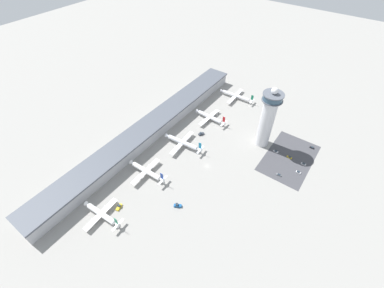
% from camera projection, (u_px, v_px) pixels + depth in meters
% --- Properties ---
extents(ground_plane, '(1000.00, 1000.00, 0.00)m').
position_uv_depth(ground_plane, '(207.00, 166.00, 231.33)').
color(ground_plane, gray).
extents(terminal_building, '(265.13, 25.00, 13.69)m').
position_uv_depth(terminal_building, '(149.00, 130.00, 255.71)').
color(terminal_building, '#B2B2B7').
rests_on(terminal_building, ground).
extents(control_tower, '(18.08, 18.08, 62.82)m').
position_uv_depth(control_tower, '(268.00, 118.00, 230.83)').
color(control_tower, silver).
rests_on(control_tower, ground).
extents(parking_lot_surface, '(64.00, 40.00, 0.01)m').
position_uv_depth(parking_lot_surface, '(289.00, 158.00, 238.39)').
color(parking_lot_surface, '#424247').
rests_on(parking_lot_surface, ground).
extents(airplane_gate_alpha, '(31.13, 35.28, 12.69)m').
position_uv_depth(airplane_gate_alpha, '(102.00, 214.00, 192.18)').
color(airplane_gate_alpha, white).
rests_on(airplane_gate_alpha, ground).
extents(airplane_gate_bravo, '(33.67, 37.54, 13.32)m').
position_uv_depth(airplane_gate_bravo, '(146.00, 171.00, 221.08)').
color(airplane_gate_bravo, white).
rests_on(airplane_gate_bravo, ground).
extents(airplane_gate_charlie, '(36.95, 40.82, 13.40)m').
position_uv_depth(airplane_gate_charlie, '(183.00, 143.00, 246.61)').
color(airplane_gate_charlie, silver).
rests_on(airplane_gate_charlie, ground).
extents(airplane_gate_delta, '(33.57, 37.12, 12.43)m').
position_uv_depth(airplane_gate_delta, '(210.00, 117.00, 275.63)').
color(airplane_gate_delta, white).
rests_on(airplane_gate_delta, ground).
extents(airplane_gate_echo, '(35.50, 42.47, 11.75)m').
position_uv_depth(airplane_gate_echo, '(236.00, 96.00, 304.48)').
color(airplane_gate_echo, white).
rests_on(airplane_gate_echo, ground).
extents(service_truck_catering, '(5.11, 6.38, 3.20)m').
position_uv_depth(service_truck_catering, '(178.00, 206.00, 200.81)').
color(service_truck_catering, black).
rests_on(service_truck_catering, ground).
extents(service_truck_fuel, '(6.50, 5.02, 2.75)m').
position_uv_depth(service_truck_fuel, '(201.00, 134.00, 260.74)').
color(service_truck_fuel, black).
rests_on(service_truck_fuel, ground).
extents(service_truck_baggage, '(6.58, 3.87, 2.60)m').
position_uv_depth(service_truck_baggage, '(119.00, 207.00, 200.17)').
color(service_truck_baggage, black).
rests_on(service_truck_baggage, ground).
extents(car_silver_sedan, '(1.83, 4.18, 1.55)m').
position_uv_depth(car_silver_sedan, '(298.00, 172.00, 225.43)').
color(car_silver_sedan, black).
rests_on(car_silver_sedan, ground).
extents(car_navy_sedan, '(1.86, 4.74, 1.42)m').
position_uv_depth(car_navy_sedan, '(276.00, 151.00, 243.66)').
color(car_navy_sedan, black).
rests_on(car_navy_sedan, ground).
extents(car_black_suv, '(1.85, 4.57, 1.44)m').
position_uv_depth(car_black_suv, '(303.00, 164.00, 232.41)').
color(car_black_suv, black).
rests_on(car_black_suv, ground).
extents(car_grey_coupe, '(1.83, 4.15, 1.56)m').
position_uv_depth(car_grey_coupe, '(312.00, 148.00, 247.18)').
color(car_grey_coupe, black).
rests_on(car_grey_coupe, ground).
extents(car_yellow_taxi, '(1.88, 4.84, 1.42)m').
position_uv_depth(car_yellow_taxi, '(289.00, 157.00, 238.27)').
color(car_yellow_taxi, black).
rests_on(car_yellow_taxi, ground).
extents(car_red_hatchback, '(1.97, 4.54, 1.49)m').
position_uv_depth(car_red_hatchback, '(279.00, 175.00, 223.28)').
color(car_red_hatchback, black).
rests_on(car_red_hatchback, ground).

